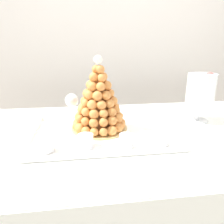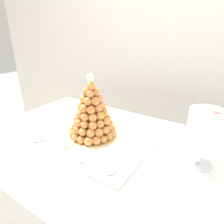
% 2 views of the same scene
% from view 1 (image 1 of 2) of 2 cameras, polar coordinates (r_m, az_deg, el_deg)
% --- Properties ---
extents(backdrop_wall, '(4.80, 0.10, 2.50)m').
position_cam_1_polar(backdrop_wall, '(1.96, 1.11, 21.16)').
color(backdrop_wall, silver).
rests_on(backdrop_wall, ground_plane).
extents(buffet_table, '(1.72, 0.92, 0.74)m').
position_cam_1_polar(buffet_table, '(1.07, 9.33, -9.27)').
color(buffet_table, brown).
rests_on(buffet_table, ground_plane).
extents(serving_tray, '(0.63, 0.43, 0.02)m').
position_cam_1_polar(serving_tray, '(0.97, -2.63, -5.82)').
color(serving_tray, white).
rests_on(serving_tray, buffet_table).
extents(croquembouche, '(0.27, 0.27, 0.35)m').
position_cam_1_polar(croquembouche, '(0.97, -3.62, 2.77)').
color(croquembouche, tan).
rests_on(croquembouche, serving_tray).
extents(dessert_cup_left, '(0.06, 0.06, 0.05)m').
position_cam_1_polar(dessert_cup_left, '(0.84, -17.62, -8.68)').
color(dessert_cup_left, silver).
rests_on(dessert_cup_left, serving_tray).
extents(dessert_cup_mid_left, '(0.06, 0.06, 0.05)m').
position_cam_1_polar(dessert_cup_mid_left, '(0.84, -7.25, -7.98)').
color(dessert_cup_mid_left, silver).
rests_on(dessert_cup_mid_left, serving_tray).
extents(dessert_cup_centre, '(0.06, 0.06, 0.05)m').
position_cam_1_polar(dessert_cup_centre, '(0.84, 3.88, -7.93)').
color(dessert_cup_centre, silver).
rests_on(dessert_cup_centre, serving_tray).
extents(dessert_cup_mid_right, '(0.06, 0.06, 0.05)m').
position_cam_1_polar(dessert_cup_mid_right, '(0.88, 13.18, -7.17)').
color(dessert_cup_mid_right, silver).
rests_on(dessert_cup_mid_right, serving_tray).
extents(macaron_goblet, '(0.14, 0.14, 0.27)m').
position_cam_1_polar(macaron_goblet, '(1.19, 22.98, 5.27)').
color(macaron_goblet, white).
rests_on(macaron_goblet, buffet_table).
extents(wine_glass, '(0.07, 0.07, 0.15)m').
position_cam_1_polar(wine_glass, '(1.12, -10.89, 2.89)').
color(wine_glass, silver).
rests_on(wine_glass, buffet_table).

